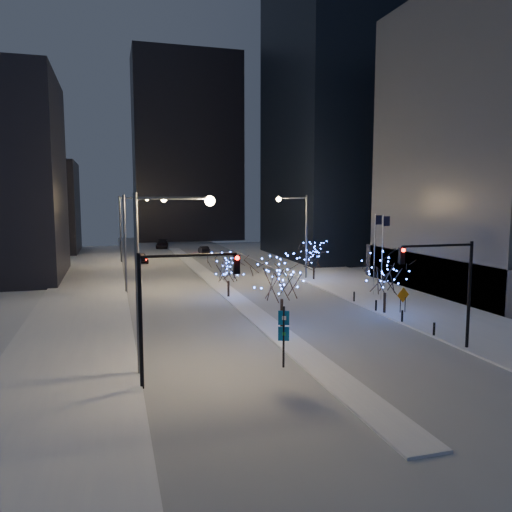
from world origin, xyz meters
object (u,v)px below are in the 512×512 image
object	(u,v)px
street_lamp_east	(299,226)
construction_sign	(403,297)
car_near	(141,258)
car_mid	(204,250)
street_lamp_w_near	(157,258)
traffic_signal_east	(449,278)
car_far	(162,244)
holiday_tree_median_near	(282,277)
holiday_tree_plaza_near	(385,275)
traffic_signal_west	(171,296)
street_lamp_w_mid	(135,229)
holiday_tree_median_far	(228,268)
wayfinding_sign	(284,330)
street_lamp_w_far	(128,219)
holiday_tree_plaza_far	(314,256)

from	to	relation	value
street_lamp_east	construction_sign	size ratio (longest dim) A/B	4.69
car_near	construction_sign	size ratio (longest dim) A/B	2.05
car_near	car_mid	world-z (taller)	car_near
street_lamp_w_near	traffic_signal_east	xyz separation A→B (m)	(17.88, -1.00, -1.74)
street_lamp_w_near	car_mid	xyz separation A→B (m)	(13.04, 58.60, -5.85)
car_far	holiday_tree_median_near	world-z (taller)	holiday_tree_median_near
street_lamp_east	car_mid	distance (m)	31.71
holiday_tree_plaza_near	traffic_signal_west	bearing A→B (deg)	-149.54
street_lamp_w_mid	holiday_tree_median_near	distance (m)	20.89
holiday_tree_median_far	holiday_tree_plaza_near	world-z (taller)	holiday_tree_plaza_near
holiday_tree_plaza_near	wayfinding_sign	world-z (taller)	holiday_tree_plaza_near
holiday_tree_median_far	car_far	bearing A→B (deg)	91.66
wayfinding_sign	street_lamp_w_far	bearing A→B (deg)	119.59
street_lamp_east	traffic_signal_east	bearing A→B (deg)	-92.26
car_mid	holiday_tree_median_far	bearing A→B (deg)	82.02
street_lamp_east	construction_sign	distance (m)	19.93
car_mid	holiday_tree_plaza_near	bearing A→B (deg)	96.11
street_lamp_w_near	car_mid	bearing A→B (deg)	77.46
street_lamp_w_near	street_lamp_east	distance (m)	33.85
car_mid	holiday_tree_plaza_far	bearing A→B (deg)	101.86
street_lamp_east	car_mid	world-z (taller)	street_lamp_east
street_lamp_w_near	holiday_tree_plaza_near	xyz separation A→B (m)	(19.44, 9.13, -3.14)
holiday_tree_median_far	wayfinding_sign	xyz separation A→B (m)	(-1.50, -20.52, -0.74)
car_far	holiday_tree_plaza_far	bearing A→B (deg)	-64.13
holiday_tree_plaza_far	car_mid	bearing A→B (deg)	103.12
street_lamp_w_near	construction_sign	size ratio (longest dim) A/B	4.69
holiday_tree_median_far	street_lamp_w_far	bearing A→B (deg)	105.47
street_lamp_w_far	car_mid	world-z (taller)	street_lamp_w_far
street_lamp_w_mid	street_lamp_w_near	bearing A→B (deg)	-90.00
street_lamp_w_far	traffic_signal_west	xyz separation A→B (m)	(0.50, -52.00, -1.74)
car_near	holiday_tree_plaza_near	world-z (taller)	holiday_tree_plaza_near
construction_sign	holiday_tree_plaza_near	bearing A→B (deg)	157.05
car_mid	holiday_tree_plaza_far	xyz separation A→B (m)	(7.41, -31.80, 2.29)
car_far	holiday_tree_plaza_near	xyz separation A→B (m)	(12.47, -61.07, 2.57)
street_lamp_east	construction_sign	bearing A→B (deg)	-84.21
wayfinding_sign	car_near	bearing A→B (deg)	117.75
street_lamp_w_mid	car_far	size ratio (longest dim) A/B	1.84
traffic_signal_west	traffic_signal_east	distance (m)	17.41
construction_sign	traffic_signal_west	bearing A→B (deg)	-163.09
street_lamp_east	holiday_tree_plaza_near	distance (m)	19.12
wayfinding_sign	traffic_signal_west	bearing A→B (deg)	-149.29
car_mid	holiday_tree_median_far	xyz separation A→B (m)	(-4.60, -39.08, 2.30)
traffic_signal_west	holiday_tree_plaza_near	world-z (taller)	traffic_signal_west
traffic_signal_west	holiday_tree_plaza_far	world-z (taller)	traffic_signal_west
street_lamp_w_mid	holiday_tree_median_near	bearing A→B (deg)	-62.93
holiday_tree_plaza_far	holiday_tree_median_far	bearing A→B (deg)	-148.80
car_far	holiday_tree_plaza_far	xyz separation A→B (m)	(13.48, -43.41, 2.15)
street_lamp_w_near	traffic_signal_west	distance (m)	2.70
traffic_signal_west	car_far	xyz separation A→B (m)	(6.47, 72.20, -3.97)
car_far	holiday_tree_median_near	distance (m)	63.80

